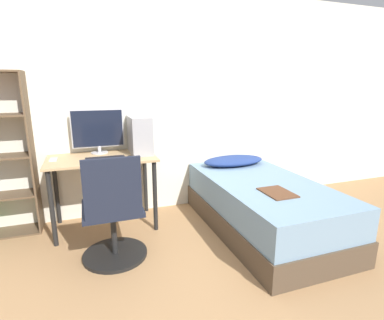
% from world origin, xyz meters
% --- Properties ---
extents(ground_plane, '(14.00, 14.00, 0.00)m').
position_xyz_m(ground_plane, '(0.00, 0.00, 0.00)').
color(ground_plane, '#9E754C').
extents(wall_back, '(8.00, 0.05, 2.50)m').
position_xyz_m(wall_back, '(0.00, 1.51, 1.25)').
color(wall_back, silver).
rests_on(wall_back, ground_plane).
extents(desk, '(1.06, 0.61, 0.76)m').
position_xyz_m(desk, '(-0.50, 1.18, 0.64)').
color(desk, tan).
rests_on(desk, ground_plane).
extents(office_chair, '(0.55, 0.55, 0.94)m').
position_xyz_m(office_chair, '(-0.47, 0.50, 0.36)').
color(office_chair, black).
rests_on(office_chair, ground_plane).
extents(bed, '(0.99, 1.84, 0.52)m').
position_xyz_m(bed, '(1.02, 0.57, 0.26)').
color(bed, '#4C3D2D').
rests_on(bed, ground_plane).
extents(pillow, '(0.75, 0.36, 0.11)m').
position_xyz_m(pillow, '(1.02, 1.23, 0.58)').
color(pillow, navy).
rests_on(pillow, bed).
extents(magazine, '(0.24, 0.32, 0.01)m').
position_xyz_m(magazine, '(0.94, 0.23, 0.53)').
color(magazine, '#56331E').
rests_on(magazine, bed).
extents(monitor, '(0.53, 0.18, 0.46)m').
position_xyz_m(monitor, '(-0.51, 1.39, 1.00)').
color(monitor, '#B7B7BC').
rests_on(monitor, desk).
extents(keyboard, '(0.37, 0.14, 0.02)m').
position_xyz_m(keyboard, '(-0.47, 1.06, 0.77)').
color(keyboard, black).
rests_on(keyboard, desk).
extents(pc_tower, '(0.21, 0.42, 0.39)m').
position_xyz_m(pc_tower, '(-0.10, 1.26, 0.95)').
color(pc_tower, '#99999E').
rests_on(pc_tower, desk).
extents(mouse, '(0.06, 0.09, 0.02)m').
position_xyz_m(mouse, '(-0.23, 1.06, 0.77)').
color(mouse, black).
rests_on(mouse, desk).
extents(phone, '(0.07, 0.14, 0.01)m').
position_xyz_m(phone, '(-0.95, 1.22, 0.76)').
color(phone, '#B7B7BC').
rests_on(phone, desk).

